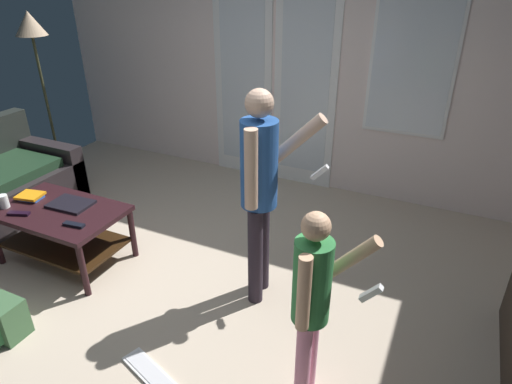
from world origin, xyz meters
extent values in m
cube|color=#C0AE98|center=(0.00, 0.00, -0.01)|extent=(5.67, 4.74, 0.02)
cube|color=silver|center=(0.00, 2.34, 1.26)|extent=(5.67, 0.06, 2.52)
cube|color=white|center=(-0.48, 2.30, 1.01)|extent=(0.69, 0.02, 2.08)
cube|color=silver|center=(-0.48, 2.28, 1.06)|extent=(0.53, 0.01, 1.78)
cube|color=white|center=(0.24, 2.30, 1.01)|extent=(0.69, 0.02, 2.08)
cube|color=silver|center=(0.24, 2.28, 1.06)|extent=(0.53, 0.01, 1.78)
cube|color=white|center=(1.27, 2.30, 1.39)|extent=(0.78, 0.02, 1.29)
cube|color=silver|center=(1.27, 2.28, 1.39)|extent=(0.72, 0.01, 1.23)
cube|color=#272124|center=(-2.16, 0.94, 0.28)|extent=(0.89, 0.16, 0.57)
cube|color=#203A25|center=(-2.13, 0.42, 0.45)|extent=(0.66, 0.80, 0.09)
cube|color=black|center=(-1.02, 0.04, 0.47)|extent=(1.02, 0.64, 0.04)
cube|color=black|center=(-1.02, 0.04, 0.17)|extent=(0.94, 0.56, 0.02)
cylinder|color=black|center=(-0.55, -0.25, 0.22)|extent=(0.05, 0.05, 0.45)
cylinder|color=black|center=(-1.50, 0.32, 0.22)|extent=(0.05, 0.05, 0.45)
cylinder|color=black|center=(-0.55, 0.32, 0.22)|extent=(0.05, 0.05, 0.45)
cylinder|color=#29222C|center=(0.63, 0.25, 0.39)|extent=(0.11, 0.11, 0.77)
cylinder|color=#29222C|center=(0.61, 0.41, 0.39)|extent=(0.11, 0.11, 0.77)
cylinder|color=#255099|center=(0.62, 0.33, 1.07)|extent=(0.25, 0.25, 0.60)
sphere|color=#D1A88D|center=(0.62, 0.33, 1.49)|extent=(0.18, 0.18, 0.18)
cylinder|color=#D1A88D|center=(0.65, 0.16, 1.11)|extent=(0.09, 0.09, 0.54)
cylinder|color=#D1A88D|center=(0.79, 0.52, 1.19)|extent=(0.45, 0.15, 0.44)
cube|color=white|center=(0.98, 0.55, 0.99)|extent=(0.12, 0.06, 0.12)
cylinder|color=pink|center=(1.25, -0.46, 0.30)|extent=(0.08, 0.08, 0.61)
cylinder|color=pink|center=(1.25, -0.33, 0.30)|extent=(0.08, 0.08, 0.61)
cylinder|color=#348444|center=(1.25, -0.40, 0.84)|extent=(0.20, 0.20, 0.47)
sphere|color=#E2AE85|center=(1.25, -0.40, 1.17)|extent=(0.14, 0.14, 0.14)
cylinder|color=#E2AE85|center=(1.26, -0.53, 0.87)|extent=(0.07, 0.07, 0.42)
cylinder|color=#E2AE85|center=(1.39, -0.26, 0.92)|extent=(0.33, 0.08, 0.36)
cube|color=white|center=(1.53, -0.26, 0.76)|extent=(0.12, 0.04, 0.13)
cylinder|color=#2E352F|center=(-2.51, 1.36, 0.01)|extent=(0.26, 0.26, 0.02)
cylinder|color=#44462A|center=(-2.51, 1.36, 0.80)|extent=(0.03, 0.03, 1.61)
cone|color=tan|center=(-2.51, 1.36, 1.69)|extent=(0.33, 0.33, 0.25)
cube|color=#3C613D|center=(-0.76, -0.79, 0.14)|extent=(0.30, 0.19, 0.28)
cube|color=white|center=(0.34, -0.65, 0.01)|extent=(0.46, 0.27, 0.02)
cube|color=silver|center=(0.34, -0.65, 0.02)|extent=(0.41, 0.22, 0.00)
cube|color=black|center=(-0.98, 0.13, 0.50)|extent=(0.35, 0.26, 0.02)
cylinder|color=white|center=(-1.44, -0.12, 0.54)|extent=(0.07, 0.07, 0.11)
cube|color=black|center=(-1.24, -0.16, 0.50)|extent=(0.18, 0.11, 0.02)
cube|color=black|center=(-0.72, -0.10, 0.50)|extent=(0.18, 0.07, 0.02)
cube|color=#3160B8|center=(-1.37, 0.07, 0.50)|extent=(0.20, 0.15, 0.02)
cube|color=orange|center=(-1.38, 0.07, 0.52)|extent=(0.23, 0.20, 0.02)
camera|label=1|loc=(1.75, -2.12, 2.27)|focal=31.35mm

